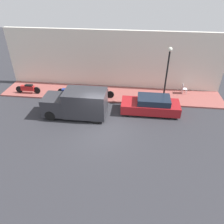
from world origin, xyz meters
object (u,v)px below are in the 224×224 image
object	(u,v)px
parked_car	(151,105)
motorcycle_black	(101,93)
streetlamp	(167,70)
motorcycle_blue	(68,91)
delivery_van	(76,103)
motorcycle_red	(28,88)
cafe_chair	(184,88)

from	to	relation	value
parked_car	motorcycle_black	distance (m)	4.31
parked_car	streetlamp	distance (m)	2.84
motorcycle_black	motorcycle_blue	bearing A→B (deg)	91.75
delivery_van	streetlamp	bearing A→B (deg)	-69.38
motorcycle_red	motorcycle_blue	world-z (taller)	motorcycle_red
delivery_van	motorcycle_red	size ratio (longest dim) A/B	2.08
parked_car	cafe_chair	xyz separation A→B (m)	(3.23, -2.87, -0.03)
parked_car	delivery_van	size ratio (longest dim) A/B	0.95
motorcycle_red	parked_car	bearing A→B (deg)	-99.28
delivery_van	cafe_chair	distance (m)	9.28
parked_car	delivery_van	world-z (taller)	delivery_van
delivery_van	motorcycle_red	distance (m)	5.71
parked_car	delivery_van	xyz separation A→B (m)	(-1.07, 5.34, 0.40)
parked_car	motorcycle_red	size ratio (longest dim) A/B	1.97
streetlamp	motorcycle_red	bearing A→B (deg)	88.11
parked_car	cafe_chair	distance (m)	4.32
motorcycle_blue	cafe_chair	xyz separation A→B (m)	(1.65, -9.66, 0.05)
motorcycle_black	motorcycle_blue	distance (m)	2.81
motorcycle_black	motorcycle_red	distance (m)	6.35
parked_car	motorcycle_red	world-z (taller)	parked_car
delivery_van	parked_car	bearing A→B (deg)	-78.64
motorcycle_red	cafe_chair	bearing A→B (deg)	-83.35
parked_car	streetlamp	size ratio (longest dim) A/B	0.96
delivery_van	motorcycle_black	bearing A→B (deg)	-26.51
delivery_van	cafe_chair	size ratio (longest dim) A/B	5.44
motorcycle_red	streetlamp	distance (m)	11.58
motorcycle_blue	streetlamp	size ratio (longest dim) A/B	0.40
parked_car	motorcycle_blue	distance (m)	6.97
parked_car	delivery_van	bearing A→B (deg)	101.36
cafe_chair	motorcycle_red	bearing A→B (deg)	96.65
cafe_chair	streetlamp	bearing A→B (deg)	135.68
motorcycle_black	motorcycle_red	size ratio (longest dim) A/B	0.98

